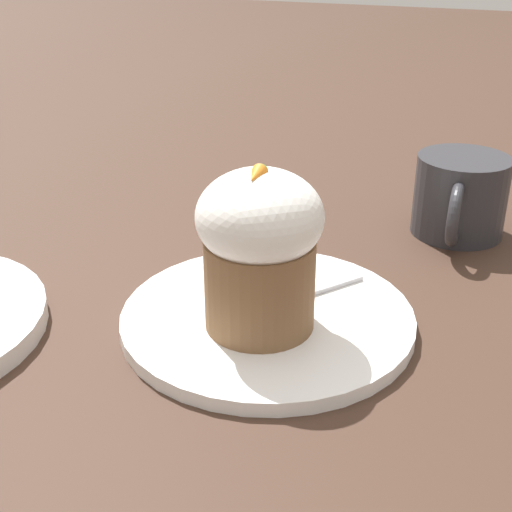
{
  "coord_description": "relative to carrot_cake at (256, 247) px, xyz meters",
  "views": [
    {
      "loc": [
        0.45,
        0.15,
        0.29
      ],
      "look_at": [
        0.02,
        -0.0,
        0.07
      ],
      "focal_mm": 50.0,
      "sensor_mm": 36.0,
      "label": 1
    }
  ],
  "objects": [
    {
      "name": "dessert_plate",
      "position": [
        -0.02,
        0.0,
        -0.07
      ],
      "size": [
        0.23,
        0.23,
        0.01
      ],
      "color": "white",
      "rests_on": "ground_plane"
    },
    {
      "name": "ground_plane",
      "position": [
        -0.02,
        0.0,
        -0.07
      ],
      "size": [
        4.0,
        4.0,
        0.0
      ],
      "primitive_type": "plane",
      "color": "#3D281E"
    },
    {
      "name": "spoon",
      "position": [
        -0.02,
        -0.0,
        -0.06
      ],
      "size": [
        0.12,
        0.11,
        0.01
      ],
      "color": "#B7B7BC",
      "rests_on": "dessert_plate"
    },
    {
      "name": "coffee_cup",
      "position": [
        -0.24,
        0.12,
        -0.04
      ],
      "size": [
        0.12,
        0.09,
        0.08
      ],
      "color": "#2D2D33",
      "rests_on": "ground_plane"
    },
    {
      "name": "carrot_cake",
      "position": [
        0.0,
        0.0,
        0.0
      ],
      "size": [
        0.09,
        0.09,
        0.13
      ],
      "color": "brown",
      "rests_on": "dessert_plate"
    }
  ]
}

